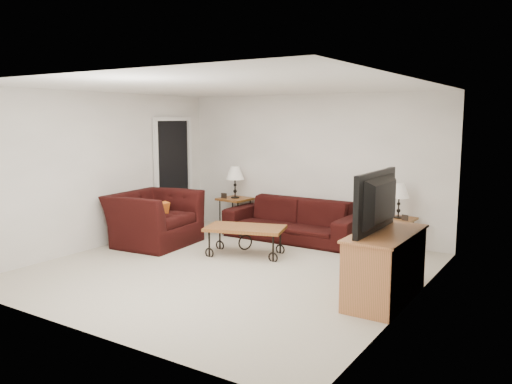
# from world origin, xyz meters

# --- Properties ---
(ground) EXTENTS (5.00, 5.00, 0.00)m
(ground) POSITION_xyz_m (0.00, 0.00, 0.00)
(ground) COLOR #BCB1A0
(ground) RESTS_ON ground
(wall_back) EXTENTS (5.00, 0.02, 2.50)m
(wall_back) POSITION_xyz_m (0.00, 2.50, 1.25)
(wall_back) COLOR white
(wall_back) RESTS_ON ground
(wall_front) EXTENTS (5.00, 0.02, 2.50)m
(wall_front) POSITION_xyz_m (0.00, -2.50, 1.25)
(wall_front) COLOR white
(wall_front) RESTS_ON ground
(wall_left) EXTENTS (0.02, 5.00, 2.50)m
(wall_left) POSITION_xyz_m (-2.50, 0.00, 1.25)
(wall_left) COLOR white
(wall_left) RESTS_ON ground
(wall_right) EXTENTS (0.02, 5.00, 2.50)m
(wall_right) POSITION_xyz_m (2.50, 0.00, 1.25)
(wall_right) COLOR white
(wall_right) RESTS_ON ground
(ceiling) EXTENTS (5.00, 5.00, 0.00)m
(ceiling) POSITION_xyz_m (0.00, 0.00, 2.50)
(ceiling) COLOR white
(ceiling) RESTS_ON wall_back
(doorway) EXTENTS (0.08, 0.94, 2.04)m
(doorway) POSITION_xyz_m (-2.47, 1.65, 1.02)
(doorway) COLOR black
(doorway) RESTS_ON ground
(sofa) EXTENTS (2.37, 0.93, 0.69)m
(sofa) POSITION_xyz_m (-0.09, 2.02, 0.35)
(sofa) COLOR black
(sofa) RESTS_ON ground
(side_table_left) EXTENTS (0.59, 0.59, 0.59)m
(side_table_left) POSITION_xyz_m (-1.43, 2.20, 0.30)
(side_table_left) COLOR #9C5227
(side_table_left) RESTS_ON ground
(side_table_right) EXTENTS (0.51, 0.51, 0.54)m
(side_table_right) POSITION_xyz_m (1.68, 2.20, 0.27)
(side_table_right) COLOR #9C5227
(side_table_right) RESTS_ON ground
(lamp_left) EXTENTS (0.37, 0.37, 0.59)m
(lamp_left) POSITION_xyz_m (-1.43, 2.20, 0.89)
(lamp_left) COLOR black
(lamp_left) RESTS_ON side_table_left
(lamp_right) EXTENTS (0.32, 0.32, 0.54)m
(lamp_right) POSITION_xyz_m (1.68, 2.20, 0.81)
(lamp_right) COLOR black
(lamp_right) RESTS_ON side_table_right
(photo_frame_left) EXTENTS (0.12, 0.02, 0.10)m
(photo_frame_left) POSITION_xyz_m (-1.58, 2.05, 0.64)
(photo_frame_left) COLOR black
(photo_frame_left) RESTS_ON side_table_left
(photo_frame_right) EXTENTS (0.11, 0.04, 0.09)m
(photo_frame_right) POSITION_xyz_m (1.83, 2.05, 0.58)
(photo_frame_right) COLOR black
(photo_frame_right) RESTS_ON side_table_right
(coffee_table) EXTENTS (1.32, 0.96, 0.44)m
(coffee_table) POSITION_xyz_m (-0.22, 0.74, 0.22)
(coffee_table) COLOR #9C5227
(coffee_table) RESTS_ON ground
(armchair) EXTENTS (1.28, 1.43, 0.87)m
(armchair) POSITION_xyz_m (-1.88, 0.50, 0.43)
(armchair) COLOR black
(armchair) RESTS_ON ground
(throw_pillow) EXTENTS (0.14, 0.40, 0.39)m
(throw_pillow) POSITION_xyz_m (-1.73, 0.45, 0.52)
(throw_pillow) COLOR #CF5C1A
(throw_pillow) RESTS_ON armchair
(tv_stand) EXTENTS (0.56, 1.34, 0.80)m
(tv_stand) POSITION_xyz_m (2.23, -0.04, 0.40)
(tv_stand) COLOR #C47249
(tv_stand) RESTS_ON ground
(television) EXTENTS (0.16, 1.20, 0.69)m
(television) POSITION_xyz_m (2.21, -0.04, 1.15)
(television) COLOR black
(television) RESTS_ON tv_stand
(backpack) EXTENTS (0.36, 0.29, 0.44)m
(backpack) POSITION_xyz_m (0.83, 1.84, 0.22)
(backpack) COLOR black
(backpack) RESTS_ON ground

